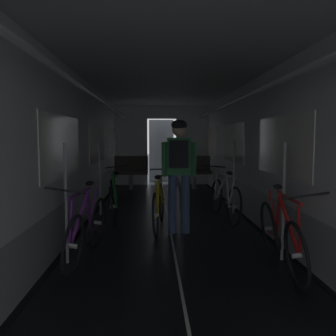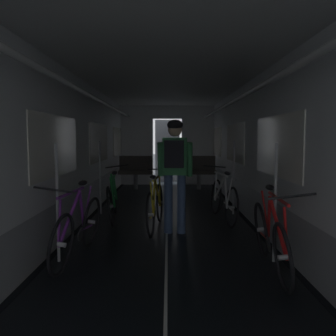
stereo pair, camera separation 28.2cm
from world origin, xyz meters
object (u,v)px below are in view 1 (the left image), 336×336
(bicycle_white, at_px, (224,199))
(bicycle_green, at_px, (113,199))
(bicycle_yellow_in_aisle, at_px, (159,205))
(bicycle_red, at_px, (281,236))
(bench_seat_far_right, at_px, (194,169))
(person_cyclist_aisle, at_px, (179,163))
(bicycle_purple, at_px, (86,229))
(bench_seat_far_left, at_px, (131,169))

(bicycle_white, relative_size, bicycle_green, 1.00)
(bicycle_green, relative_size, bicycle_yellow_in_aisle, 1.00)
(bicycle_red, bearing_deg, bench_seat_far_right, 92.21)
(bench_seat_far_right, bearing_deg, bicycle_green, -116.27)
(person_cyclist_aisle, bearing_deg, bicycle_purple, -136.04)
(bench_seat_far_left, relative_size, bench_seat_far_right, 1.00)
(bicycle_white, bearing_deg, bench_seat_far_left, 115.99)
(bench_seat_far_left, relative_size, bicycle_purple, 0.58)
(bench_seat_far_right, relative_size, bicycle_green, 0.58)
(bicycle_purple, bearing_deg, person_cyclist_aisle, 43.96)
(bicycle_purple, bearing_deg, bench_seat_far_left, 88.46)
(bicycle_red, distance_m, bicycle_yellow_in_aisle, 2.24)
(bicycle_purple, relative_size, person_cyclist_aisle, 0.98)
(bicycle_yellow_in_aisle, bearing_deg, bicycle_purple, -122.05)
(bicycle_red, bearing_deg, person_cyclist_aisle, 123.39)
(bicycle_white, height_order, bicycle_red, bicycle_red)
(bench_seat_far_right, xyz_separation_m, bicycle_red, (0.24, -6.28, -0.19))
(bench_seat_far_left, xyz_separation_m, bench_seat_far_right, (1.80, 0.00, 0.00))
(bench_seat_far_right, bearing_deg, bicycle_white, -88.56)
(bicycle_white, relative_size, bicycle_purple, 1.00)
(bicycle_purple, bearing_deg, bicycle_white, 44.05)
(bicycle_red, height_order, bicycle_green, same)
(bicycle_white, xyz_separation_m, bicycle_green, (-1.97, 0.09, -0.00))
(bicycle_purple, height_order, bicycle_yellow_in_aisle, bicycle_purple)
(bench_seat_far_left, bearing_deg, bicycle_green, -91.13)
(bench_seat_far_right, relative_size, bicycle_purple, 0.58)
(bicycle_white, bearing_deg, bench_seat_far_right, 91.44)
(bicycle_white, relative_size, bicycle_yellow_in_aisle, 1.00)
(bench_seat_far_right, relative_size, bicycle_red, 0.58)
(bicycle_red, height_order, bicycle_yellow_in_aisle, bicycle_red)
(bicycle_white, bearing_deg, bicycle_red, -86.54)
(bench_seat_far_right, bearing_deg, person_cyclist_aisle, -99.28)
(bench_seat_far_left, xyz_separation_m, bicycle_white, (1.90, -3.89, -0.18))
(person_cyclist_aisle, bearing_deg, bicycle_red, -56.61)
(bench_seat_far_left, height_order, bench_seat_far_right, same)
(bench_seat_far_left, relative_size, bicycle_green, 0.58)
(person_cyclist_aisle, height_order, bicycle_yellow_in_aisle, person_cyclist_aisle)
(bench_seat_far_right, height_order, bicycle_white, bench_seat_far_right)
(bicycle_white, bearing_deg, bicycle_yellow_in_aisle, -153.62)
(bicycle_purple, bearing_deg, bicycle_green, 87.70)
(bench_seat_far_right, distance_m, bicycle_white, 3.90)
(bicycle_green, xyz_separation_m, person_cyclist_aisle, (1.10, -0.94, 0.69))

